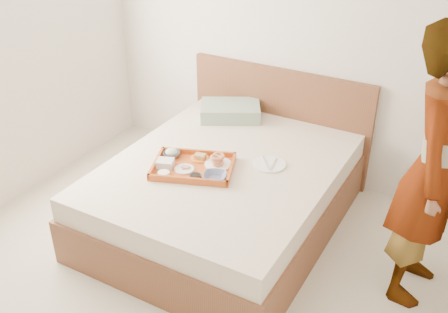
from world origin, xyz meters
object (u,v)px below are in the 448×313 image
tray (193,166)px  person (435,170)px  bed (225,193)px  dinner_plate (270,164)px

tray → person: 1.61m
person → tray: bearing=99.8°
bed → dinner_plate: bearing=24.7°
bed → person: (1.41, 0.00, 0.62)m
tray → dinner_plate: 0.56m
tray → dinner_plate: bearing=15.1°
person → dinner_plate: bearing=86.0°
dinner_plate → tray: bearing=-144.3°
tray → dinner_plate: tray is taller
person → bed: bearing=93.0°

